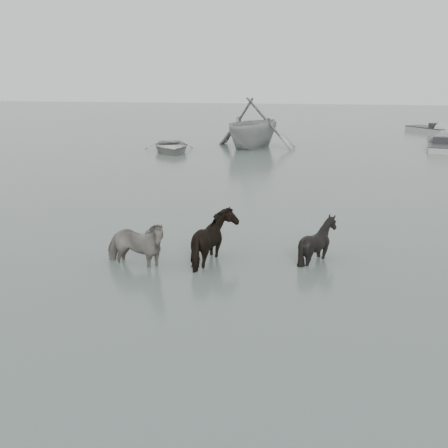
{
  "coord_description": "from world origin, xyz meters",
  "views": [
    {
      "loc": [
        1.1,
        -12.96,
        4.69
      ],
      "look_at": [
        -1.19,
        0.27,
        1.0
      ],
      "focal_mm": 45.0,
      "sensor_mm": 36.0,
      "label": 1
    }
  ],
  "objects_px": {
    "pony_pinto": "(134,237)",
    "pony_dark": "(216,231)",
    "rowboat_lead": "(171,144)",
    "pony_black": "(318,232)"
  },
  "relations": [
    {
      "from": "pony_dark",
      "to": "rowboat_lead",
      "type": "height_order",
      "value": "pony_dark"
    },
    {
      "from": "pony_dark",
      "to": "rowboat_lead",
      "type": "relative_size",
      "value": 0.38
    },
    {
      "from": "pony_black",
      "to": "pony_pinto",
      "type": "bearing_deg",
      "value": 89.63
    },
    {
      "from": "pony_pinto",
      "to": "rowboat_lead",
      "type": "xyz_separation_m",
      "value": [
        -4.41,
        19.72,
        -0.32
      ]
    },
    {
      "from": "rowboat_lead",
      "to": "pony_dark",
      "type": "bearing_deg",
      "value": -91.21
    },
    {
      "from": "pony_pinto",
      "to": "pony_dark",
      "type": "height_order",
      "value": "pony_dark"
    },
    {
      "from": "pony_dark",
      "to": "rowboat_lead",
      "type": "xyz_separation_m",
      "value": [
        -6.31,
        19.06,
        -0.37
      ]
    },
    {
      "from": "pony_pinto",
      "to": "pony_dark",
      "type": "relative_size",
      "value": 1.12
    },
    {
      "from": "pony_dark",
      "to": "rowboat_lead",
      "type": "distance_m",
      "value": 20.08
    },
    {
      "from": "pony_dark",
      "to": "pony_black",
      "type": "distance_m",
      "value": 2.6
    }
  ]
}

